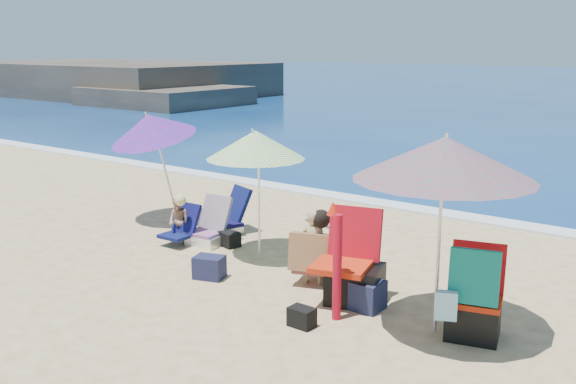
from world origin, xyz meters
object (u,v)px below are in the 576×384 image
Objects in this scene: umbrella_turquoise at (445,158)px; camp_chair_left at (353,275)px; umbrella_blue at (151,126)px; camp_chair_right at (473,305)px; chair_rainbow at (209,232)px; umbrella_striped at (256,145)px; furled_umbrella at (336,256)px; chair_navy at (227,220)px; person_center at (315,249)px; person_left at (179,221)px.

umbrella_turquoise is 1.92× the size of camp_chair_left.
umbrella_blue is 6.40m from camp_chair_right.
umbrella_blue is 2.84× the size of chair_rainbow.
umbrella_blue reaches higher than umbrella_striped.
umbrella_turquoise is 2.09× the size of camp_chair_right.
umbrella_blue reaches higher than chair_rainbow.
furled_umbrella is 1.61× the size of chair_navy.
umbrella_striped is 2.25× the size of chair_navy.
umbrella_turquoise reaches higher than person_center.
camp_chair_left is at bearing 170.44° from umbrella_turquoise.
umbrella_turquoise reaches higher than chair_rainbow.
person_left is (-4.47, 0.58, -1.51)m from umbrella_turquoise.
chair_rainbow is (0.20, -0.64, -0.01)m from chair_navy.
umbrella_striped is 2.48m from camp_chair_left.
camp_chair_left is at bearing -17.76° from umbrella_striped.
camp_chair_right is at bearing 17.17° from furled_umbrella.
umbrella_turquoise is 4.55m from chair_rainbow.
umbrella_turquoise is 2.17× the size of person_center.
umbrella_turquoise is 1.06× the size of umbrella_blue.
chair_rainbow is 2.38m from person_center.
person_center is at bearing -23.97° from chair_navy.
umbrella_striped is 3.81m from camp_chair_right.
umbrella_blue is at bearing 167.46° from person_center.
umbrella_blue is 2.51× the size of person_left.
umbrella_turquoise is 1.59m from furled_umbrella.
furled_umbrella is at bearing -18.74° from umbrella_blue.
umbrella_striped is at bearing 165.14° from umbrella_turquoise.
umbrella_turquoise is at bearing -11.92° from person_center.
umbrella_blue reaches higher than person_left.
umbrella_turquoise is 1.93m from camp_chair_left.
camp_chair_right is at bearing 14.06° from umbrella_turquoise.
umbrella_blue is 1.97× the size of camp_chair_right.
umbrella_blue is 4.23m from person_center.
camp_chair_right reaches higher than chair_rainbow.
umbrella_striped is 1.40× the size of furled_umbrella.
person_center is at bearing -4.18° from person_left.
umbrella_blue is at bearing 166.29° from chair_rainbow.
umbrella_turquoise is at bearing -9.56° from camp_chair_left.
furled_umbrella reaches higher than person_center.
chair_navy is 0.95m from person_left.
camp_chair_right is (3.52, -0.75, -1.26)m from umbrella_striped.
umbrella_striped is at bearing -1.50° from chair_rainbow.
umbrella_blue is 2.04× the size of person_center.
person_center is (2.51, -1.11, 0.28)m from chair_navy.
camp_chair_left is (3.19, -1.31, 0.14)m from chair_navy.
chair_rainbow is at bearing 178.50° from umbrella_striped.
furled_umbrella reaches higher than chair_rainbow.
umbrella_striped is 1.82× the size of camp_chair_right.
camp_chair_right is (6.16, -1.18, -1.27)m from umbrella_blue.
umbrella_striped is 1.84m from person_left.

